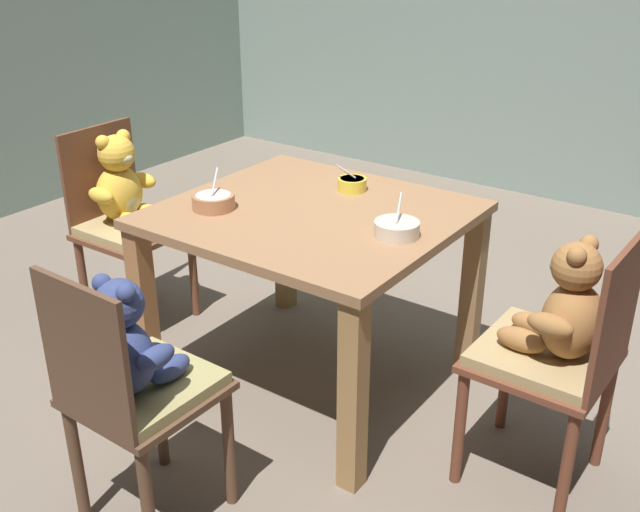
# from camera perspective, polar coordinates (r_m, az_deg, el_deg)

# --- Properties ---
(ground_plane) EXTENTS (5.20, 5.20, 0.04)m
(ground_plane) POSITION_cam_1_polar(r_m,az_deg,el_deg) (2.99, -0.56, -9.54)
(ground_plane) COLOR #756759
(dining_table) EXTENTS (1.01, 0.94, 0.70)m
(dining_table) POSITION_cam_1_polar(r_m,az_deg,el_deg) (2.70, -0.61, 1.13)
(dining_table) COLOR #9A6D49
(dining_table) RESTS_ON ground_plane
(teddy_chair_near_right) EXTENTS (0.40, 0.42, 0.86)m
(teddy_chair_near_right) POSITION_cam_1_polar(r_m,az_deg,el_deg) (2.32, 17.90, -5.57)
(teddy_chair_near_right) COLOR brown
(teddy_chair_near_right) RESTS_ON ground_plane
(teddy_chair_near_left) EXTENTS (0.38, 0.41, 0.86)m
(teddy_chair_near_left) POSITION_cam_1_polar(r_m,az_deg,el_deg) (3.27, -14.69, 3.92)
(teddy_chair_near_left) COLOR brown
(teddy_chair_near_left) RESTS_ON ground_plane
(teddy_chair_near_front) EXTENTS (0.37, 0.38, 0.85)m
(teddy_chair_near_front) POSITION_cam_1_polar(r_m,az_deg,el_deg) (2.13, -14.17, -8.42)
(teddy_chair_near_front) COLOR brown
(teddy_chair_near_front) RESTS_ON ground_plane
(porridge_bowl_terracotta_near_left) EXTENTS (0.15, 0.15, 0.13)m
(porridge_bowl_terracotta_near_left) POSITION_cam_1_polar(r_m,az_deg,el_deg) (2.69, -8.11, 4.16)
(porridge_bowl_terracotta_near_left) COLOR #B5754F
(porridge_bowl_terracotta_near_left) RESTS_ON dining_table
(porridge_bowl_cream_near_right) EXTENTS (0.15, 0.15, 0.12)m
(porridge_bowl_cream_near_right) POSITION_cam_1_polar(r_m,az_deg,el_deg) (2.44, 5.87, 2.10)
(porridge_bowl_cream_near_right) COLOR beige
(porridge_bowl_cream_near_right) RESTS_ON dining_table
(porridge_bowl_yellow_far_center) EXTENTS (0.11, 0.11, 0.10)m
(porridge_bowl_yellow_far_center) POSITION_cam_1_polar(r_m,az_deg,el_deg) (2.85, 2.47, 5.51)
(porridge_bowl_yellow_far_center) COLOR yellow
(porridge_bowl_yellow_far_center) RESTS_ON dining_table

